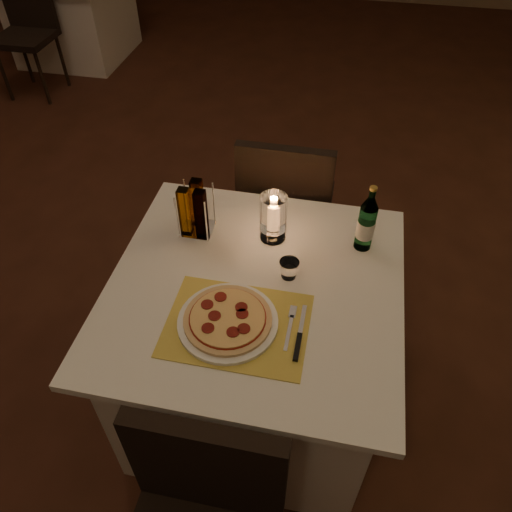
% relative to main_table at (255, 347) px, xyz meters
% --- Properties ---
extents(floor, '(8.00, 10.00, 0.02)m').
position_rel_main_table_xyz_m(floor, '(-0.04, 0.42, -0.38)').
color(floor, '#422015').
rests_on(floor, ground).
extents(main_table, '(1.00, 1.00, 0.74)m').
position_rel_main_table_xyz_m(main_table, '(0.00, 0.00, 0.00)').
color(main_table, white).
rests_on(main_table, ground).
extents(chair_far, '(0.42, 0.42, 0.90)m').
position_rel_main_table_xyz_m(chair_far, '(0.00, 0.71, 0.18)').
color(chair_far, black).
rests_on(chair_far, ground).
extents(placemat, '(0.45, 0.34, 0.00)m').
position_rel_main_table_xyz_m(placemat, '(-0.02, -0.18, 0.37)').
color(placemat, gold).
rests_on(placemat, main_table).
extents(plate, '(0.32, 0.32, 0.01)m').
position_rel_main_table_xyz_m(plate, '(-0.05, -0.18, 0.38)').
color(plate, white).
rests_on(plate, placemat).
extents(pizza, '(0.28, 0.28, 0.02)m').
position_rel_main_table_xyz_m(pizza, '(-0.05, -0.18, 0.39)').
color(pizza, '#D8B77F').
rests_on(pizza, plate).
extents(fork, '(0.02, 0.18, 0.00)m').
position_rel_main_table_xyz_m(fork, '(0.14, -0.15, 0.37)').
color(fork, silver).
rests_on(fork, placemat).
extents(knife, '(0.02, 0.22, 0.01)m').
position_rel_main_table_xyz_m(knife, '(0.18, -0.21, 0.37)').
color(knife, black).
rests_on(knife, placemat).
extents(tumbler, '(0.07, 0.07, 0.07)m').
position_rel_main_table_xyz_m(tumbler, '(0.11, 0.07, 0.40)').
color(tumbler, white).
rests_on(tumbler, main_table).
extents(water_bottle, '(0.06, 0.06, 0.27)m').
position_rel_main_table_xyz_m(water_bottle, '(0.35, 0.27, 0.47)').
color(water_bottle, '#519665').
rests_on(water_bottle, main_table).
extents(hurricane_candle, '(0.10, 0.10, 0.19)m').
position_rel_main_table_xyz_m(hurricane_candle, '(0.02, 0.25, 0.48)').
color(hurricane_candle, white).
rests_on(hurricane_candle, main_table).
extents(cruet_caddy, '(0.12, 0.12, 0.21)m').
position_rel_main_table_xyz_m(cruet_caddy, '(-0.27, 0.23, 0.46)').
color(cruet_caddy, white).
rests_on(cruet_caddy, main_table).
extents(neighbor_table_left, '(1.00, 1.00, 0.74)m').
position_rel_main_table_xyz_m(neighbor_table_left, '(-2.38, 3.27, 0.00)').
color(neighbor_table_left, white).
rests_on(neighbor_table_left, ground).
extents(neighbor_chair_la, '(0.42, 0.42, 0.90)m').
position_rel_main_table_xyz_m(neighbor_chair_la, '(-2.38, 2.55, 0.18)').
color(neighbor_chair_la, black).
rests_on(neighbor_chair_la, ground).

